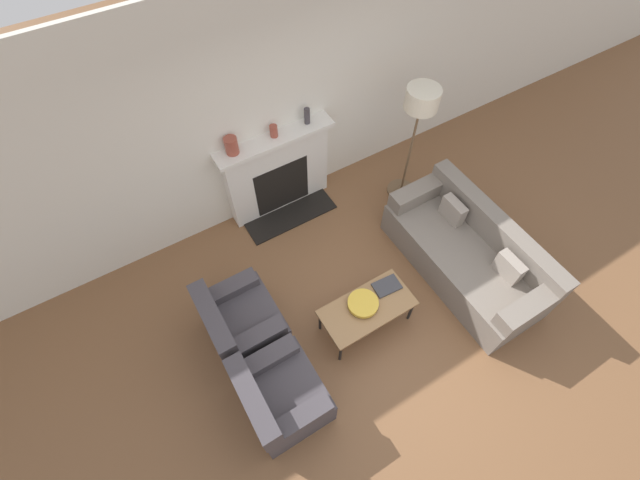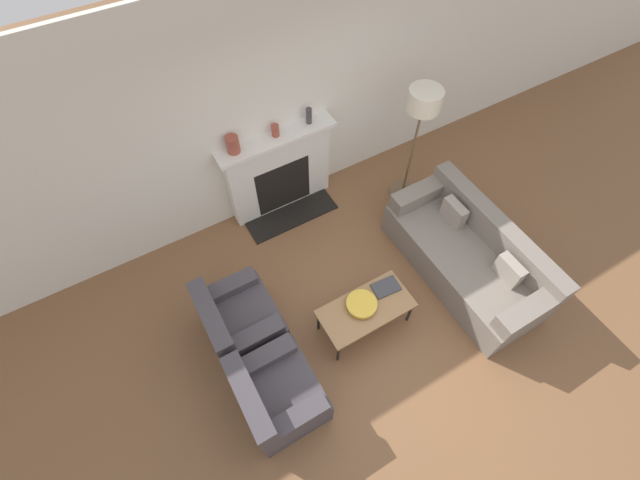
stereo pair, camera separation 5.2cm
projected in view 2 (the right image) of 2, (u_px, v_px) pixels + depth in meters
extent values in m
plane|color=brown|center=(387.00, 331.00, 4.83)|extent=(18.00, 18.00, 0.00)
cube|color=silver|center=(281.00, 106.00, 4.81)|extent=(18.00, 0.06, 2.90)
cube|color=silver|center=(279.00, 173.00, 5.43)|extent=(1.36, 0.20, 1.14)
cube|color=black|center=(283.00, 186.00, 5.52)|extent=(0.75, 0.04, 0.74)
cube|color=black|center=(292.00, 215.00, 5.75)|extent=(1.22, 0.40, 0.02)
cube|color=silver|center=(276.00, 139.00, 4.92)|extent=(1.48, 0.28, 0.05)
cube|color=slate|center=(462.00, 262.00, 5.08)|extent=(0.88, 2.03, 0.45)
cube|color=slate|center=(496.00, 230.00, 4.85)|extent=(0.20, 2.03, 0.35)
cube|color=slate|center=(421.00, 194.00, 5.25)|extent=(0.81, 0.22, 0.21)
cube|color=slate|center=(529.00, 310.00, 4.37)|extent=(0.81, 0.22, 0.21)
cube|color=gray|center=(454.00, 212.00, 5.04)|extent=(0.12, 0.32, 0.28)
cube|color=gray|center=(509.00, 270.00, 4.59)|extent=(0.12, 0.32, 0.28)
cube|color=#423D42|center=(281.00, 395.00, 4.22)|extent=(0.72, 0.82, 0.45)
cube|color=#423D42|center=(249.00, 399.00, 3.81)|extent=(0.18, 0.82, 0.35)
cube|color=#423D42|center=(295.00, 419.00, 3.83)|extent=(0.65, 0.18, 0.12)
cube|color=#423D42|center=(264.00, 358.00, 4.14)|extent=(0.65, 0.18, 0.12)
cube|color=#423D42|center=(244.00, 323.00, 4.65)|extent=(0.72, 0.82, 0.45)
cube|color=#423D42|center=(212.00, 320.00, 4.24)|extent=(0.18, 0.82, 0.35)
cube|color=#423D42|center=(253.00, 337.00, 4.26)|extent=(0.65, 0.18, 0.12)
cube|color=#423D42|center=(228.00, 288.00, 4.57)|extent=(0.65, 0.18, 0.12)
cube|color=olive|center=(366.00, 308.00, 4.55)|extent=(1.01, 0.50, 0.03)
cylinder|color=black|center=(338.00, 353.00, 4.49)|extent=(0.03, 0.03, 0.39)
cylinder|color=black|center=(410.00, 312.00, 4.75)|extent=(0.03, 0.03, 0.39)
cylinder|color=black|center=(318.00, 321.00, 4.69)|extent=(0.03, 0.03, 0.39)
cylinder|color=black|center=(388.00, 284.00, 4.96)|extent=(0.03, 0.03, 0.39)
cylinder|color=gold|center=(361.00, 305.00, 4.55)|extent=(0.12, 0.12, 0.02)
cylinder|color=gold|center=(362.00, 304.00, 4.52)|extent=(0.33, 0.33, 0.05)
cube|color=#38383D|center=(386.00, 287.00, 4.67)|extent=(0.31, 0.22, 0.02)
cylinder|color=brown|center=(402.00, 191.00, 5.99)|extent=(0.39, 0.39, 0.03)
cylinder|color=brown|center=(412.00, 153.00, 5.38)|extent=(0.03, 0.03, 1.44)
cylinder|color=beige|center=(425.00, 100.00, 4.72)|extent=(0.39, 0.39, 0.25)
cylinder|color=brown|center=(233.00, 144.00, 4.69)|extent=(0.15, 0.15, 0.20)
cylinder|color=brown|center=(275.00, 130.00, 4.86)|extent=(0.09, 0.09, 0.15)
cylinder|color=#3D383D|center=(309.00, 116.00, 4.96)|extent=(0.07, 0.07, 0.20)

